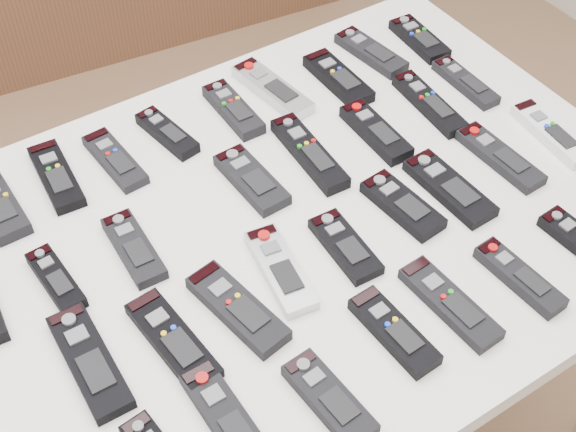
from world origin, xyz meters
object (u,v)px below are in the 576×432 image
remote_25 (500,157)px  remote_23 (403,205)px  remote_1 (0,208)px  remote_7 (338,78)px  remote_8 (371,52)px  remote_32 (450,303)px  remote_2 (56,176)px  remote_14 (309,153)px  remote_24 (450,188)px  table (288,246)px  remote_22 (345,246)px  remote_12 (134,248)px  remote_5 (233,110)px  remote_16 (429,103)px  remote_19 (173,340)px  remote_15 (376,132)px  remote_18 (90,361)px  remote_21 (281,270)px  remote_26 (551,133)px  remote_20 (238,308)px  remote_13 (252,180)px  remote_3 (115,160)px  remote_29 (230,423)px  remote_30 (329,399)px  remote_17 (465,82)px  remote_4 (167,133)px  remote_11 (56,280)px  remote_9 (419,39)px  remote_33 (520,277)px  remote_31 (394,331)px

remote_25 → remote_23: bearing=177.4°
remote_1 → remote_7: same height
remote_8 → remote_32: same height
remote_2 → remote_14: size_ratio=0.84×
remote_24 → table: bearing=160.0°
remote_22 → remote_23: remote_23 is taller
remote_22 → remote_23: (0.13, 0.02, 0.00)m
remote_23 → remote_25: 0.22m
remote_32 → remote_12: bearing=131.2°
remote_5 → remote_16: (0.32, -0.19, -0.00)m
remote_19 → remote_15: bearing=15.8°
remote_5 → remote_22: 0.39m
remote_18 → remote_21: same height
remote_5 → table: bearing=-102.0°
remote_23 → remote_25: bearing=-5.8°
remote_15 → remote_24: 0.18m
remote_14 → remote_26: size_ratio=1.14×
remote_25 → remote_22: bearing=-179.2°
remote_20 → remote_13: bearing=44.7°
remote_15 → remote_14: bearing=173.2°
remote_26 → remote_22: bearing=-173.1°
remote_3 → remote_29: 0.56m
remote_20 → remote_16: bearing=11.6°
remote_32 → table: bearing=109.0°
remote_8 → remote_19: 0.78m
remote_25 → remote_26: size_ratio=1.01×
remote_22 → remote_26: bearing=4.7°
remote_13 → remote_30: 0.44m
remote_8 → remote_30: bearing=-138.1°
remote_5 → remote_13: bearing=-110.2°
remote_13 → remote_15: remote_15 is taller
remote_26 → remote_12: bearing=172.8°
remote_17 → remote_4: bearing=162.4°
remote_11 → remote_3: bearing=42.5°
remote_16 → remote_24: 0.23m
remote_22 → remote_26: size_ratio=0.82×
remote_29 → remote_30: (0.13, -0.04, 0.00)m
remote_1 → remote_9: (0.90, -0.01, -0.00)m
remote_4 → remote_33: bearing=-72.3°
remote_13 → remote_9: bearing=15.6°
remote_7 → remote_16: (0.10, -0.16, -0.00)m
remote_4 → remote_18: same height
remote_21 → remote_31: (0.08, -0.19, 0.00)m
remote_30 → remote_23: bearing=32.4°
remote_5 → remote_19: remote_5 is taller
remote_15 → remote_22: (-0.21, -0.19, -0.00)m
remote_13 → remote_12: bearing=-175.4°
remote_21 → remote_32: same height
remote_31 → remote_19: bearing=146.8°
remote_29 → remote_31: (0.28, -0.01, 0.00)m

